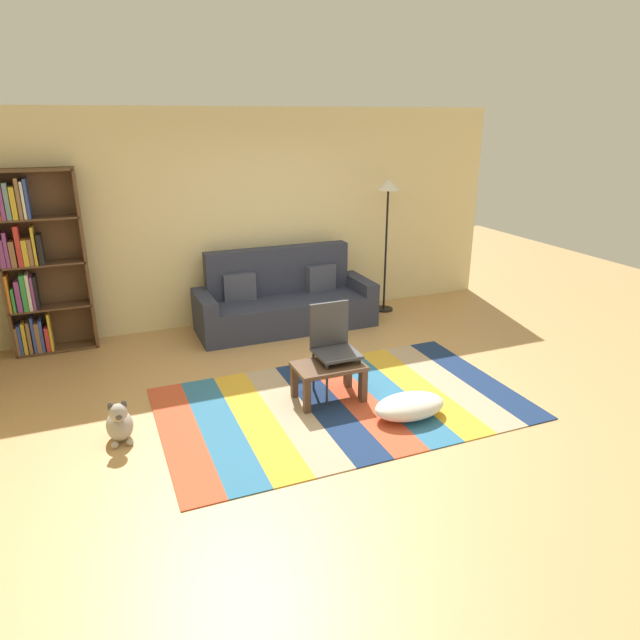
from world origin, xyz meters
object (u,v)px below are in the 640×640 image
(tv_remote, at_px, (328,364))
(folding_chair, at_px, (333,341))
(bookshelf, at_px, (34,266))
(pouf, at_px, (410,406))
(coffee_table, at_px, (329,372))
(couch, at_px, (284,302))
(standing_lamp, at_px, (388,202))
(dog, at_px, (119,423))

(tv_remote, xyz_separation_m, folding_chair, (0.12, 0.17, 0.15))
(bookshelf, xyz_separation_m, folding_chair, (2.67, -2.22, -0.48))
(tv_remote, bearing_deg, bookshelf, 132.48)
(pouf, distance_m, tv_remote, 0.85)
(coffee_table, xyz_separation_m, pouf, (0.54, -0.60, -0.18))
(tv_remote, bearing_deg, couch, 77.82)
(couch, xyz_separation_m, folding_chair, (-0.17, -1.94, 0.20))
(bookshelf, xyz_separation_m, tv_remote, (2.55, -2.38, -0.63))
(couch, relative_size, standing_lamp, 1.25)
(couch, bearing_deg, bookshelf, 174.35)
(bookshelf, relative_size, dog, 5.20)
(bookshelf, relative_size, folding_chair, 2.30)
(dog, relative_size, standing_lamp, 0.22)
(coffee_table, distance_m, folding_chair, 0.31)
(pouf, relative_size, standing_lamp, 0.37)
(coffee_table, relative_size, pouf, 0.97)
(couch, xyz_separation_m, pouf, (0.26, -2.70, -0.22))
(coffee_table, bearing_deg, folding_chair, 55.24)
(bookshelf, height_order, coffee_table, bookshelf)
(couch, bearing_deg, tv_remote, -97.78)
(couch, distance_m, tv_remote, 2.12)
(coffee_table, distance_m, tv_remote, 0.09)
(couch, bearing_deg, dog, -136.19)
(couch, relative_size, pouf, 3.34)
(couch, relative_size, tv_remote, 15.07)
(coffee_table, relative_size, folding_chair, 0.73)
(bookshelf, bearing_deg, tv_remote, -43.12)
(pouf, relative_size, tv_remote, 4.51)
(bookshelf, bearing_deg, standing_lamp, -2.45)
(pouf, bearing_deg, dog, 166.32)
(couch, distance_m, pouf, 2.72)
(coffee_table, height_order, pouf, coffee_table)
(pouf, distance_m, folding_chair, 0.97)
(standing_lamp, height_order, folding_chair, standing_lamp)
(standing_lamp, height_order, tv_remote, standing_lamp)
(pouf, height_order, folding_chair, folding_chair)
(couch, distance_m, folding_chair, 1.95)
(coffee_table, bearing_deg, couch, 82.46)
(dog, height_order, folding_chair, folding_chair)
(couch, height_order, tv_remote, couch)
(coffee_table, distance_m, standing_lamp, 3.08)
(dog, relative_size, tv_remote, 2.65)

